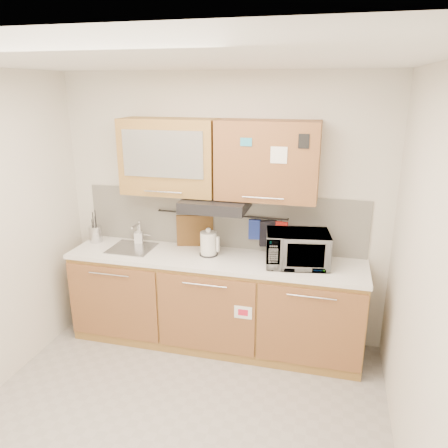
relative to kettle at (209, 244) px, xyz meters
The scene contains 20 objects.
floor 1.61m from the kettle, 87.01° to the right, with size 3.20×3.20×0.00m, color #9E9993.
ceiling 2.00m from the kettle, 87.01° to the right, with size 3.20×3.20×0.00m, color white.
wall_back 0.39m from the kettle, 76.51° to the left, with size 3.20×3.20×0.00m, color silver.
wall_right 2.09m from the kettle, 36.50° to the right, with size 3.00×3.00×0.00m, color silver.
base_cabinet 0.63m from the kettle, 31.29° to the right, with size 2.80×0.64×0.88m.
countertop 0.15m from the kettle, 32.81° to the right, with size 2.82×0.62×0.04m, color white.
backsplash 0.31m from the kettle, 75.90° to the left, with size 2.80×0.02×0.56m, color silver.
upper_cabinets 0.81m from the kettle, 56.92° to the left, with size 1.82×0.37×0.70m.
range_hood 0.40m from the kettle, 16.00° to the left, with size 0.60×0.46×0.10m, color black.
sink 0.79m from the kettle, behind, with size 0.42×0.40×0.26m.
utensil_rail 0.32m from the kettle, 73.57° to the left, with size 0.02×0.02×1.30m, color black.
utensil_crock 1.24m from the kettle, behind, with size 0.17×0.17×0.33m.
kettle is the anchor object (origin of this frame).
toaster 0.78m from the kettle, ahead, with size 0.30×0.21×0.21m.
microwave 0.84m from the kettle, ahead, with size 0.55×0.38×0.31m, color #999999.
soap_bottle 0.80m from the kettle, behind, with size 0.08×0.08×0.18m, color #999999.
cutting_board 0.29m from the kettle, 134.71° to the left, with size 0.36×0.03×0.45m, color brown.
oven_mitt 0.47m from the kettle, 26.76° to the left, with size 0.12×0.03×0.19m, color navy.
dark_pouch 0.58m from the kettle, 20.85° to the left, with size 0.16×0.05×0.25m, color black.
pot_holder 0.70m from the kettle, 17.28° to the left, with size 0.13×0.02×0.16m, color red.
Camera 1 is at (1.03, -2.50, 2.46)m, focal length 35.00 mm.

